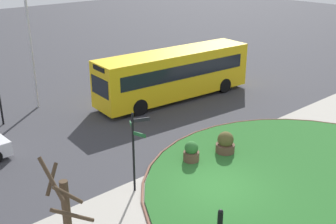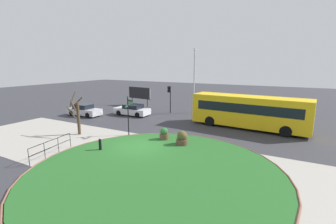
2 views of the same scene
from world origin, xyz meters
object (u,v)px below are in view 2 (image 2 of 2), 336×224
object	(u,v)px
bollard_foreground	(100,145)
car_near_lane	(132,110)
traffic_light_near	(169,93)
planter_near_signpost	(164,135)
billboard_left	(139,93)
street_tree_bare	(77,115)
bus_yellow	(249,111)
car_trailing	(84,110)
planter_kerbside	(182,139)
lamppost_tall	(194,79)
signpost_directional	(128,113)

from	to	relation	value
bollard_foreground	car_near_lane	size ratio (longest dim) A/B	0.21
traffic_light_near	planter_near_signpost	size ratio (longest dim) A/B	3.23
billboard_left	street_tree_bare	bearing A→B (deg)	-67.86
bollard_foreground	traffic_light_near	size ratio (longest dim) A/B	0.27
car_near_lane	billboard_left	size ratio (longest dim) A/B	1.08
bus_yellow	street_tree_bare	distance (m)	15.94
bollard_foreground	car_trailing	xyz separation A→B (m)	(-10.40, 8.05, 0.18)
car_trailing	planter_kerbside	size ratio (longest dim) A/B	3.74
lamppost_tall	planter_near_signpost	size ratio (longest dim) A/B	7.61
bus_yellow	billboard_left	xyz separation A→B (m)	(-16.72, 5.52, 0.21)
lamppost_tall	billboard_left	world-z (taller)	lamppost_tall
car_near_lane	planter_near_signpost	size ratio (longest dim) A/B	4.24
traffic_light_near	billboard_left	distance (m)	6.79
bus_yellow	planter_near_signpost	xyz separation A→B (m)	(-5.38, -7.12, -1.22)
bollard_foreground	billboard_left	distance (m)	19.05
signpost_directional	planter_near_signpost	bearing A→B (deg)	4.00
traffic_light_near	lamppost_tall	size ratio (longest dim) A/B	0.42
bollard_foreground	traffic_light_near	world-z (taller)	traffic_light_near
bollard_foreground	car_trailing	size ratio (longest dim) A/B	0.22
car_trailing	planter_kerbside	distance (m)	15.66
bollard_foreground	billboard_left	world-z (taller)	billboard_left
signpost_directional	street_tree_bare	bearing A→B (deg)	-154.53
traffic_light_near	lamppost_tall	distance (m)	3.61
traffic_light_near	street_tree_bare	xyz separation A→B (m)	(-2.54, -12.49, -0.74)
planter_near_signpost	planter_kerbside	size ratio (longest dim) A/B	0.92
bollard_foreground	bus_yellow	distance (m)	14.17
traffic_light_near	car_near_lane	bearing A→B (deg)	45.43
car_near_lane	street_tree_bare	xyz separation A→B (m)	(0.72, -8.90, 1.13)
planter_near_signpost	planter_kerbside	distance (m)	1.90
bollard_foreground	bus_yellow	world-z (taller)	bus_yellow
planter_kerbside	bollard_foreground	bearing A→B (deg)	-140.32
lamppost_tall	planter_near_signpost	world-z (taller)	lamppost_tall
bollard_foreground	planter_kerbside	distance (m)	6.10
billboard_left	street_tree_bare	xyz separation A→B (m)	(3.79, -14.84, -0.14)
signpost_directional	car_near_lane	xyz separation A→B (m)	(-4.85, 6.93, -1.38)
car_trailing	lamppost_tall	size ratio (longest dim) A/B	0.53
car_trailing	traffic_light_near	size ratio (longest dim) A/B	1.26
car_trailing	traffic_light_near	xyz separation A→B (m)	(8.25, 6.59, 1.86)
billboard_left	street_tree_bare	distance (m)	15.32
bollard_foreground	planter_near_signpost	xyz separation A→B (m)	(2.85, 4.35, 0.01)
signpost_directional	lamppost_tall	size ratio (longest dim) A/B	0.43
traffic_light_near	signpost_directional	bearing A→B (deg)	96.27
car_trailing	bus_yellow	bearing A→B (deg)	8.40
car_near_lane	street_tree_bare	bearing A→B (deg)	92.65
bus_yellow	planter_kerbside	size ratio (longest dim) A/B	9.62
car_trailing	billboard_left	distance (m)	9.23
planter_kerbside	traffic_light_near	bearing A→B (deg)	122.52
signpost_directional	billboard_left	xyz separation A→B (m)	(-7.92, 12.88, -0.11)
signpost_directional	planter_near_signpost	xyz separation A→B (m)	(3.42, 0.24, -1.54)
car_trailing	billboard_left	size ratio (longest dim) A/B	1.04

